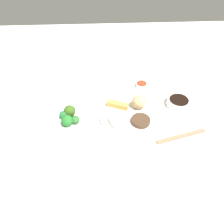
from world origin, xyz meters
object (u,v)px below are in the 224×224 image
(soy_sauce_bowl, at_px, (178,103))
(sauce_ramekin_sweet_and_sour, at_px, (142,85))
(main_plate, at_px, (129,116))
(chopsticks_pair, at_px, (181,136))
(broccoli_plate, at_px, (70,121))

(soy_sauce_bowl, distance_m, sauce_ramekin_sweet_and_sour, 0.23)
(main_plate, relative_size, sauce_ramekin_sweet_and_sour, 4.37)
(chopsticks_pair, bearing_deg, main_plate, -32.37)
(soy_sauce_bowl, bearing_deg, chopsticks_pair, 79.36)
(main_plate, height_order, broccoli_plate, main_plate)
(soy_sauce_bowl, relative_size, sauce_ramekin_sweet_and_sour, 1.77)
(main_plate, height_order, sauce_ramekin_sweet_and_sour, sauce_ramekin_sweet_and_sour)
(broccoli_plate, bearing_deg, sauce_ramekin_sweet_and_sour, -145.70)
(main_plate, relative_size, chopsticks_pair, 1.20)
(main_plate, bearing_deg, chopsticks_pair, 147.63)
(main_plate, xyz_separation_m, sauce_ramekin_sweet_and_sour, (-0.10, -0.23, 0.00))
(chopsticks_pair, bearing_deg, soy_sauce_bowl, -100.64)
(broccoli_plate, height_order, chopsticks_pair, broccoli_plate)
(soy_sauce_bowl, relative_size, chopsticks_pair, 0.48)
(chopsticks_pair, bearing_deg, sauce_ramekin_sweet_and_sour, -71.85)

